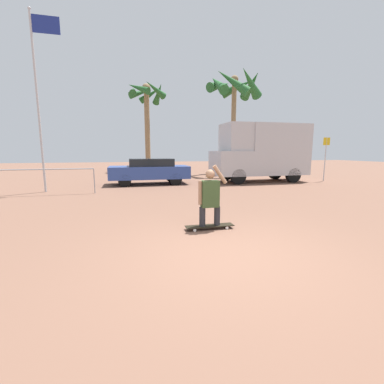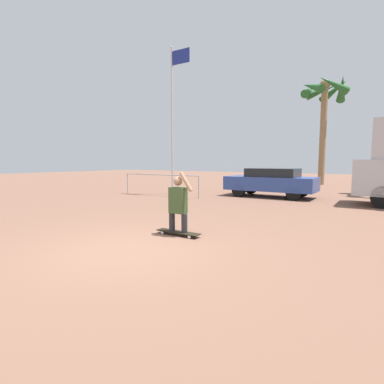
# 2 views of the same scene
# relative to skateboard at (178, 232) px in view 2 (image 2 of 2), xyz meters

# --- Properties ---
(ground_plane) EXTENTS (80.00, 80.00, 0.00)m
(ground_plane) POSITION_rel_skateboard_xyz_m (-0.13, -1.49, -0.07)
(ground_plane) COLOR brown
(skateboard) EXTENTS (1.13, 0.26, 0.09)m
(skateboard) POSITION_rel_skateboard_xyz_m (0.00, 0.00, 0.00)
(skateboard) COLOR black
(skateboard) RESTS_ON ground_plane
(person_skateboarder) EXTENTS (0.67, 0.22, 1.40)m
(person_skateboarder) POSITION_rel_skateboard_xyz_m (-0.00, -0.00, 0.72)
(person_skateboarder) COLOR #28282D
(person_skateboarder) RESTS_ON skateboard
(parked_car_blue) EXTENTS (4.21, 1.79, 1.38)m
(parked_car_blue) POSITION_rel_skateboard_xyz_m (-0.64, 8.60, 0.68)
(parked_car_blue) COLOR black
(parked_car_blue) RESTS_ON ground_plane
(palm_tree_center_background) EXTENTS (3.51, 3.51, 7.68)m
(palm_tree_center_background) POSITION_rel_skateboard_xyz_m (0.01, 18.15, 6.13)
(palm_tree_center_background) COLOR #8E704C
(palm_tree_center_background) RESTS_ON ground_plane
(flagpole) EXTENTS (1.14, 0.12, 7.45)m
(flagpole) POSITION_rel_skateboard_xyz_m (-5.24, 6.96, 4.28)
(flagpole) COLOR #B7B7BC
(flagpole) RESTS_ON ground_plane
(plaza_railing_segment) EXTENTS (4.57, 0.05, 1.08)m
(plaza_railing_segment) POSITION_rel_skateboard_xyz_m (-5.46, 6.08, 0.84)
(plaza_railing_segment) COLOR #99999E
(plaza_railing_segment) RESTS_ON ground_plane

